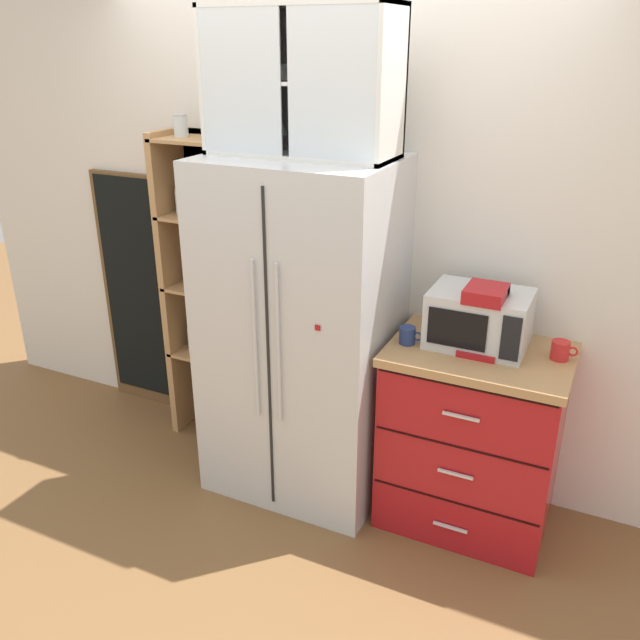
{
  "coord_description": "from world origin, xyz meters",
  "views": [
    {
      "loc": [
        1.38,
        -2.66,
        2.22
      ],
      "look_at": [
        0.1,
        0.01,
        0.96
      ],
      "focal_mm": 36.87,
      "sensor_mm": 36.0,
      "label": 1
    }
  ],
  "objects_px": {
    "bottle_clear": "(486,324)",
    "bottle_cobalt": "(486,323)",
    "microwave": "(479,319)",
    "mug_navy": "(408,335)",
    "chalkboard_menu": "(143,294)",
    "coffee_maker": "(484,318)",
    "mug_red": "(561,350)",
    "refrigerator": "(302,333)"
  },
  "relations": [
    {
      "from": "refrigerator",
      "to": "chalkboard_menu",
      "type": "height_order",
      "value": "refrigerator"
    },
    {
      "from": "mug_red",
      "to": "bottle_cobalt",
      "type": "distance_m",
      "value": 0.34
    },
    {
      "from": "mug_navy",
      "to": "refrigerator",
      "type": "bearing_deg",
      "value": 177.92
    },
    {
      "from": "microwave",
      "to": "mug_navy",
      "type": "distance_m",
      "value": 0.33
    },
    {
      "from": "microwave",
      "to": "coffee_maker",
      "type": "distance_m",
      "value": 0.06
    },
    {
      "from": "mug_red",
      "to": "bottle_cobalt",
      "type": "bearing_deg",
      "value": -178.19
    },
    {
      "from": "bottle_cobalt",
      "to": "microwave",
      "type": "bearing_deg",
      "value": 177.6
    },
    {
      "from": "refrigerator",
      "to": "bottle_cobalt",
      "type": "bearing_deg",
      "value": 6.68
    },
    {
      "from": "chalkboard_menu",
      "to": "refrigerator",
      "type": "bearing_deg",
      "value": -13.82
    },
    {
      "from": "refrigerator",
      "to": "coffee_maker",
      "type": "bearing_deg",
      "value": 4.05
    },
    {
      "from": "refrigerator",
      "to": "chalkboard_menu",
      "type": "relative_size",
      "value": 1.15
    },
    {
      "from": "refrigerator",
      "to": "coffee_maker",
      "type": "height_order",
      "value": "refrigerator"
    },
    {
      "from": "mug_navy",
      "to": "bottle_clear",
      "type": "xyz_separation_m",
      "value": [
        0.32,
        0.13,
        0.06
      ]
    },
    {
      "from": "mug_navy",
      "to": "coffee_maker",
      "type": "bearing_deg",
      "value": 14.36
    },
    {
      "from": "coffee_maker",
      "to": "chalkboard_menu",
      "type": "bearing_deg",
      "value": 173.34
    },
    {
      "from": "bottle_clear",
      "to": "coffee_maker",
      "type": "bearing_deg",
      "value": -90.0
    },
    {
      "from": "mug_red",
      "to": "chalkboard_menu",
      "type": "distance_m",
      "value": 2.51
    },
    {
      "from": "bottle_clear",
      "to": "bottle_cobalt",
      "type": "distance_m",
      "value": 0.01
    },
    {
      "from": "microwave",
      "to": "coffee_maker",
      "type": "bearing_deg",
      "value": -53.47
    },
    {
      "from": "mug_red",
      "to": "bottle_clear",
      "type": "height_order",
      "value": "bottle_clear"
    },
    {
      "from": "refrigerator",
      "to": "mug_red",
      "type": "xyz_separation_m",
      "value": [
        1.21,
        0.11,
        0.1
      ]
    },
    {
      "from": "mug_navy",
      "to": "bottle_cobalt",
      "type": "distance_m",
      "value": 0.35
    },
    {
      "from": "bottle_cobalt",
      "to": "coffee_maker",
      "type": "bearing_deg",
      "value": -90.0
    },
    {
      "from": "refrigerator",
      "to": "coffee_maker",
      "type": "relative_size",
      "value": 5.61
    },
    {
      "from": "microwave",
      "to": "bottle_cobalt",
      "type": "distance_m",
      "value": 0.03
    },
    {
      "from": "bottle_cobalt",
      "to": "chalkboard_menu",
      "type": "bearing_deg",
      "value": 174.41
    },
    {
      "from": "refrigerator",
      "to": "bottle_clear",
      "type": "bearing_deg",
      "value": 7.23
    },
    {
      "from": "coffee_maker",
      "to": "bottle_clear",
      "type": "bearing_deg",
      "value": 90.0
    },
    {
      "from": "bottle_clear",
      "to": "chalkboard_menu",
      "type": "xyz_separation_m",
      "value": [
        -2.16,
        0.2,
        -0.27
      ]
    },
    {
      "from": "coffee_maker",
      "to": "bottle_cobalt",
      "type": "relative_size",
      "value": 1.17
    },
    {
      "from": "refrigerator",
      "to": "mug_red",
      "type": "bearing_deg",
      "value": 5.35
    },
    {
      "from": "coffee_maker",
      "to": "bottle_cobalt",
      "type": "bearing_deg",
      "value": 90.0
    },
    {
      "from": "microwave",
      "to": "bottle_cobalt",
      "type": "height_order",
      "value": "bottle_cobalt"
    },
    {
      "from": "refrigerator",
      "to": "bottle_clear",
      "type": "xyz_separation_m",
      "value": [
        0.88,
        0.11,
        0.17
      ]
    },
    {
      "from": "coffee_maker",
      "to": "mug_navy",
      "type": "bearing_deg",
      "value": -165.64
    },
    {
      "from": "bottle_clear",
      "to": "refrigerator",
      "type": "bearing_deg",
      "value": -172.77
    },
    {
      "from": "bottle_clear",
      "to": "bottle_cobalt",
      "type": "bearing_deg",
      "value": -90.0
    },
    {
      "from": "bottle_cobalt",
      "to": "chalkboard_menu",
      "type": "distance_m",
      "value": 2.19
    },
    {
      "from": "bottle_clear",
      "to": "microwave",
      "type": "bearing_deg",
      "value": -167.0
    },
    {
      "from": "coffee_maker",
      "to": "bottle_clear",
      "type": "height_order",
      "value": "coffee_maker"
    },
    {
      "from": "microwave",
      "to": "chalkboard_menu",
      "type": "xyz_separation_m",
      "value": [
        -2.12,
        0.21,
        -0.3
      ]
    },
    {
      "from": "mug_red",
      "to": "mug_navy",
      "type": "relative_size",
      "value": 1.05
    }
  ]
}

